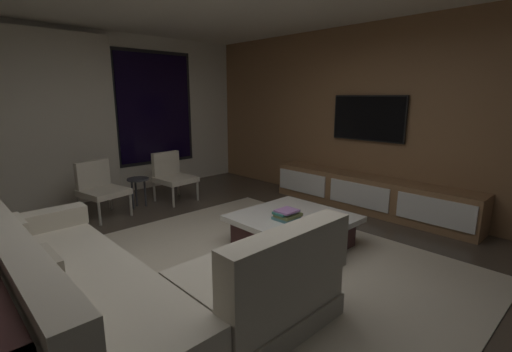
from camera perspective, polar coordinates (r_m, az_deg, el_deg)
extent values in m
plane|color=#473D33|center=(3.52, -5.23, -15.64)|extent=(9.20, 9.20, 0.00)
cube|color=silver|center=(6.41, -26.55, 8.51)|extent=(6.60, 0.12, 2.70)
cube|color=black|center=(6.85, -15.91, 10.37)|extent=(1.52, 0.02, 2.02)
cube|color=black|center=(6.83, -15.85, 10.37)|extent=(1.40, 0.03, 1.90)
cube|color=beige|center=(6.09, -30.94, 7.43)|extent=(2.10, 0.12, 2.60)
cube|color=#8E6642|center=(5.55, 20.35, 8.61)|extent=(0.12, 7.80, 2.70)
cube|color=beige|center=(3.66, 0.21, -14.36)|extent=(3.20, 3.80, 0.01)
cube|color=#B1A997|center=(3.10, -26.17, -19.41)|extent=(0.90, 2.50, 0.18)
cube|color=beige|center=(2.99, -26.58, -15.98)|extent=(0.86, 2.42, 0.24)
cube|color=beige|center=(2.80, -34.19, -11.64)|extent=(0.20, 2.50, 0.40)
cube|color=beige|center=(3.96, -31.92, -6.33)|extent=(0.90, 0.20, 0.18)
cube|color=#B1A997|center=(2.89, -0.55, -20.37)|extent=(1.10, 0.90, 0.18)
cube|color=beige|center=(2.79, -0.56, -16.75)|extent=(1.07, 0.86, 0.24)
cube|color=beige|center=(2.42, 5.23, -13.03)|extent=(1.10, 0.20, 0.40)
cube|color=beige|center=(3.34, -33.73, -8.58)|extent=(0.10, 0.36, 0.36)
cube|color=#B2A893|center=(2.56, -30.17, -14.31)|extent=(0.10, 0.36, 0.36)
cube|color=#402323|center=(4.10, 5.91, -9.16)|extent=(1.00, 1.00, 0.30)
cube|color=white|center=(4.03, 5.97, -6.78)|extent=(1.16, 1.16, 0.06)
cube|color=teal|center=(3.92, 4.84, -6.66)|extent=(0.25, 0.21, 0.03)
cube|color=olive|center=(3.90, 5.15, -6.25)|extent=(0.26, 0.20, 0.03)
cube|color=teal|center=(3.91, 4.89, -5.74)|extent=(0.29, 0.16, 0.03)
cube|color=#AF7ABE|center=(3.87, 4.96, -5.56)|extent=(0.22, 0.19, 0.02)
cylinder|color=#B2ADA0|center=(5.87, -9.34, -2.20)|extent=(0.04, 0.04, 0.36)
cylinder|color=#B2ADA0|center=(5.58, -13.10, -3.13)|extent=(0.04, 0.04, 0.36)
cylinder|color=#B2ADA0|center=(6.25, -12.30, -1.41)|extent=(0.04, 0.04, 0.36)
cylinder|color=#B2ADA0|center=(5.98, -15.96, -2.24)|extent=(0.04, 0.04, 0.36)
cube|color=beige|center=(5.87, -12.76, -0.52)|extent=(0.59, 0.61, 0.08)
cube|color=beige|center=(6.02, -14.24, 1.96)|extent=(0.49, 0.13, 0.38)
cylinder|color=#B2ADA0|center=(5.37, -19.41, -4.17)|extent=(0.04, 0.04, 0.36)
cylinder|color=#B2ADA0|center=(5.12, -23.78, -5.34)|extent=(0.04, 0.04, 0.36)
cylinder|color=#B2ADA0|center=(5.77, -22.32, -3.25)|extent=(0.04, 0.04, 0.36)
cylinder|color=#B2ADA0|center=(5.54, -26.48, -4.27)|extent=(0.04, 0.04, 0.36)
cube|color=beige|center=(5.40, -23.17, -2.40)|extent=(0.64, 0.65, 0.08)
cube|color=beige|center=(5.55, -24.68, 0.30)|extent=(0.49, 0.17, 0.38)
cylinder|color=#333338|center=(5.65, -19.13, -2.79)|extent=(0.03, 0.03, 0.46)
cylinder|color=#333338|center=(5.73, -17.32, -2.45)|extent=(0.03, 0.03, 0.46)
cylinder|color=#333338|center=(5.78, -18.65, -2.42)|extent=(0.03, 0.03, 0.46)
cylinder|color=#333338|center=(5.64, -18.37, -0.48)|extent=(0.32, 0.32, 0.02)
cube|color=#8E6642|center=(5.52, 17.26, -2.70)|extent=(0.44, 3.10, 0.52)
cube|color=white|center=(4.90, 26.63, -5.10)|extent=(0.02, 0.93, 0.33)
cube|color=white|center=(5.32, 16.04, -2.91)|extent=(0.02, 0.93, 0.33)
cube|color=white|center=(5.89, 7.29, -1.01)|extent=(0.02, 0.93, 0.33)
cube|color=#39281A|center=(5.18, 25.17, -5.97)|extent=(0.33, 0.68, 0.19)
cube|color=#C84B98|center=(5.10, 27.88, -6.64)|extent=(0.03, 0.04, 0.17)
cube|color=teal|center=(5.13, 26.96, -6.47)|extent=(0.03, 0.04, 0.17)
cube|color=#7DABA4|center=(5.16, 26.04, -6.39)|extent=(0.03, 0.04, 0.14)
cube|color=#6947CA|center=(5.19, 25.15, -6.18)|extent=(0.03, 0.04, 0.15)
cube|color=#565459|center=(5.21, 24.28, -5.86)|extent=(0.03, 0.04, 0.18)
cube|color=#81B94B|center=(5.24, 23.39, -5.79)|extent=(0.03, 0.04, 0.15)
cube|color=#9290A9|center=(5.27, 22.54, -5.53)|extent=(0.03, 0.04, 0.17)
cube|color=black|center=(5.57, 17.53, 8.82)|extent=(0.04, 1.15, 0.66)
cube|color=black|center=(5.57, 17.51, 8.82)|extent=(0.05, 1.11, 0.62)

